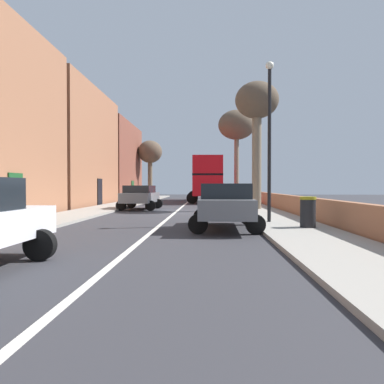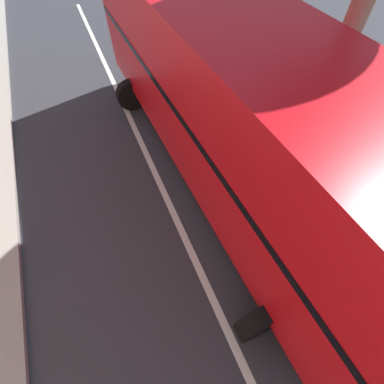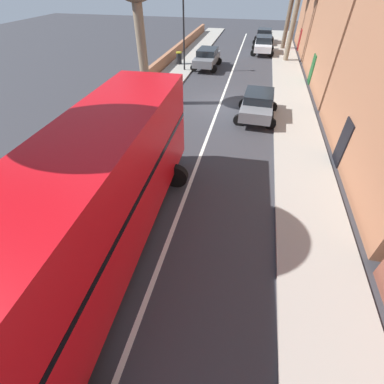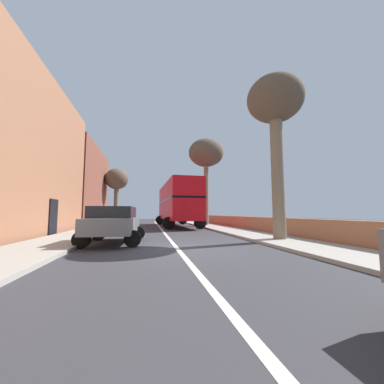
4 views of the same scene
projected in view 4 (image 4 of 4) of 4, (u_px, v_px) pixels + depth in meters
ground_plane at (177, 248)px, 8.29m from camera, size 84.00×84.00×0.00m
road_centre_line at (177, 248)px, 8.29m from camera, size 0.16×54.00×0.01m
sidewalk_left at (29, 251)px, 7.36m from camera, size 2.60×60.00×0.12m
sidewalk_right at (295, 243)px, 9.24m from camera, size 2.60×60.00×0.12m
boundary_wall_right at (327, 232)px, 9.58m from camera, size 0.36×54.00×1.02m
double_decker_bus at (177, 202)px, 21.86m from camera, size 3.82×11.39×4.06m
parked_car_grey_left_0 at (114, 222)px, 9.63m from camera, size 2.60×4.07×1.56m
street_tree_left_0 at (117, 180)px, 29.01m from camera, size 2.92×2.92×6.92m
street_tree_right_1 at (275, 107)px, 10.91m from camera, size 2.68×2.68×7.85m
street_tree_right_3 at (206, 154)px, 23.02m from camera, size 3.56×3.56×8.75m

